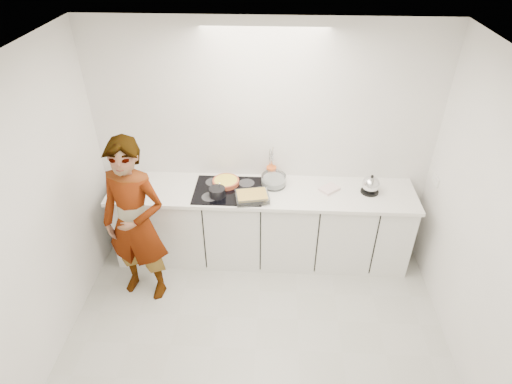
{
  "coord_description": "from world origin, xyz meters",
  "views": [
    {
      "loc": [
        0.13,
        -2.45,
        3.45
      ],
      "look_at": [
        -0.05,
        1.05,
        1.05
      ],
      "focal_mm": 30.0,
      "sensor_mm": 36.0,
      "label": 1
    }
  ],
  "objects_px": {
    "tart_dish": "(226,182)",
    "utensil_crock": "(271,172)",
    "hob": "(229,190)",
    "mixing_bowl": "(274,181)",
    "saucepan": "(217,192)",
    "kettle": "(371,185)",
    "baking_dish": "(252,196)",
    "cook": "(135,223)"
  },
  "relations": [
    {
      "from": "cook",
      "to": "baking_dish",
      "type": "bearing_deg",
      "value": 32.37
    },
    {
      "from": "kettle",
      "to": "cook",
      "type": "bearing_deg",
      "value": -165.05
    },
    {
      "from": "hob",
      "to": "saucepan",
      "type": "distance_m",
      "value": 0.17
    },
    {
      "from": "kettle",
      "to": "cook",
      "type": "xyz_separation_m",
      "value": [
        -2.32,
        -0.62,
        -0.11
      ]
    },
    {
      "from": "kettle",
      "to": "utensil_crock",
      "type": "relative_size",
      "value": 1.71
    },
    {
      "from": "tart_dish",
      "to": "utensil_crock",
      "type": "height_order",
      "value": "utensil_crock"
    },
    {
      "from": "saucepan",
      "to": "mixing_bowl",
      "type": "relative_size",
      "value": 0.56
    },
    {
      "from": "hob",
      "to": "utensil_crock",
      "type": "distance_m",
      "value": 0.53
    },
    {
      "from": "baking_dish",
      "to": "kettle",
      "type": "relative_size",
      "value": 1.62
    },
    {
      "from": "baking_dish",
      "to": "mixing_bowl",
      "type": "bearing_deg",
      "value": 53.5
    },
    {
      "from": "saucepan",
      "to": "cook",
      "type": "xyz_separation_m",
      "value": [
        -0.74,
        -0.45,
        -0.08
      ]
    },
    {
      "from": "tart_dish",
      "to": "utensil_crock",
      "type": "bearing_deg",
      "value": 19.21
    },
    {
      "from": "utensil_crock",
      "to": "tart_dish",
      "type": "bearing_deg",
      "value": -160.79
    },
    {
      "from": "tart_dish",
      "to": "mixing_bowl",
      "type": "distance_m",
      "value": 0.51
    },
    {
      "from": "utensil_crock",
      "to": "mixing_bowl",
      "type": "bearing_deg",
      "value": -79.67
    },
    {
      "from": "tart_dish",
      "to": "utensil_crock",
      "type": "distance_m",
      "value": 0.51
    },
    {
      "from": "utensil_crock",
      "to": "hob",
      "type": "bearing_deg",
      "value": -147.16
    },
    {
      "from": "hob",
      "to": "baking_dish",
      "type": "height_order",
      "value": "baking_dish"
    },
    {
      "from": "saucepan",
      "to": "kettle",
      "type": "height_order",
      "value": "kettle"
    },
    {
      "from": "saucepan",
      "to": "kettle",
      "type": "bearing_deg",
      "value": 5.99
    },
    {
      "from": "hob",
      "to": "kettle",
      "type": "bearing_deg",
      "value": 1.94
    },
    {
      "from": "hob",
      "to": "mixing_bowl",
      "type": "xyz_separation_m",
      "value": [
        0.47,
        0.13,
        0.05
      ]
    },
    {
      "from": "mixing_bowl",
      "to": "kettle",
      "type": "height_order",
      "value": "kettle"
    },
    {
      "from": "utensil_crock",
      "to": "cook",
      "type": "bearing_deg",
      "value": -146.31
    },
    {
      "from": "saucepan",
      "to": "baking_dish",
      "type": "bearing_deg",
      "value": -6.41
    },
    {
      "from": "mixing_bowl",
      "to": "kettle",
      "type": "distance_m",
      "value": 1.01
    },
    {
      "from": "tart_dish",
      "to": "utensil_crock",
      "type": "xyz_separation_m",
      "value": [
        0.48,
        0.17,
        0.03
      ]
    },
    {
      "from": "baking_dish",
      "to": "kettle",
      "type": "distance_m",
      "value": 1.24
    },
    {
      "from": "saucepan",
      "to": "mixing_bowl",
      "type": "distance_m",
      "value": 0.63
    },
    {
      "from": "saucepan",
      "to": "mixing_bowl",
      "type": "bearing_deg",
      "value": 23.37
    },
    {
      "from": "tart_dish",
      "to": "baking_dish",
      "type": "distance_m",
      "value": 0.41
    },
    {
      "from": "baking_dish",
      "to": "utensil_crock",
      "type": "xyz_separation_m",
      "value": [
        0.19,
        0.44,
        0.02
      ]
    },
    {
      "from": "saucepan",
      "to": "kettle",
      "type": "xyz_separation_m",
      "value": [
        1.59,
        0.17,
        0.03
      ]
    },
    {
      "from": "utensil_crock",
      "to": "cook",
      "type": "xyz_separation_m",
      "value": [
        -1.28,
        -0.86,
        -0.08
      ]
    },
    {
      "from": "tart_dish",
      "to": "saucepan",
      "type": "xyz_separation_m",
      "value": [
        -0.06,
        -0.23,
        0.02
      ]
    },
    {
      "from": "baking_dish",
      "to": "kettle",
      "type": "xyz_separation_m",
      "value": [
        1.22,
        0.21,
        0.04
      ]
    },
    {
      "from": "hob",
      "to": "mixing_bowl",
      "type": "relative_size",
      "value": 2.11
    },
    {
      "from": "kettle",
      "to": "utensil_crock",
      "type": "height_order",
      "value": "kettle"
    },
    {
      "from": "tart_dish",
      "to": "baking_dish",
      "type": "bearing_deg",
      "value": -42.6
    },
    {
      "from": "saucepan",
      "to": "utensil_crock",
      "type": "bearing_deg",
      "value": 36.31
    },
    {
      "from": "utensil_crock",
      "to": "baking_dish",
      "type": "bearing_deg",
      "value": -112.79
    },
    {
      "from": "saucepan",
      "to": "mixing_bowl",
      "type": "height_order",
      "value": "saucepan"
    }
  ]
}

